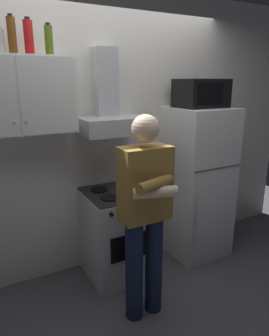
# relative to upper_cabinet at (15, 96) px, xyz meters

# --- Properties ---
(ground_plane) EXTENTS (7.00, 7.00, 0.00)m
(ground_plane) POSITION_rel_upper_cabinet_xyz_m (0.85, -0.37, -1.75)
(ground_plane) COLOR #4C4C51
(back_wall_tiled) EXTENTS (4.80, 0.10, 2.70)m
(back_wall_tiled) POSITION_rel_upper_cabinet_xyz_m (0.85, 0.23, -0.40)
(back_wall_tiled) COLOR silver
(back_wall_tiled) RESTS_ON ground_plane
(upper_cabinet) EXTENTS (0.90, 0.37, 0.60)m
(upper_cabinet) POSITION_rel_upper_cabinet_xyz_m (0.00, 0.00, 0.00)
(upper_cabinet) COLOR white
(stove_oven) EXTENTS (0.60, 0.62, 0.87)m
(stove_oven) POSITION_rel_upper_cabinet_xyz_m (0.80, -0.13, -1.32)
(stove_oven) COLOR silver
(stove_oven) RESTS_ON ground_plane
(range_hood) EXTENTS (0.60, 0.44, 0.75)m
(range_hood) POSITION_rel_upper_cabinet_xyz_m (0.80, 0.00, -0.15)
(range_hood) COLOR #B7BABF
(refrigerator) EXTENTS (0.60, 0.62, 1.60)m
(refrigerator) POSITION_rel_upper_cabinet_xyz_m (1.75, -0.12, -0.95)
(refrigerator) COLOR silver
(refrigerator) RESTS_ON ground_plane
(microwave) EXTENTS (0.48, 0.37, 0.28)m
(microwave) POSITION_rel_upper_cabinet_xyz_m (1.75, -0.11, -0.01)
(microwave) COLOR black
(microwave) RESTS_ON refrigerator
(person_standing) EXTENTS (0.38, 0.33, 1.64)m
(person_standing) POSITION_rel_upper_cabinet_xyz_m (0.75, -0.73, -0.85)
(person_standing) COLOR #192342
(person_standing) RESTS_ON ground_plane
(cooking_pot) EXTENTS (0.30, 0.20, 0.10)m
(cooking_pot) POSITION_rel_upper_cabinet_xyz_m (0.93, -0.24, -0.82)
(cooking_pot) COLOR #B7BABF
(cooking_pot) RESTS_ON stove_oven
(bottle_beer_brown) EXTENTS (0.06, 0.06, 0.28)m
(bottle_beer_brown) POSITION_rel_upper_cabinet_xyz_m (0.02, -0.01, 0.43)
(bottle_beer_brown) COLOR brown
(bottle_beer_brown) RESTS_ON upper_cabinet
(bottle_soda_red) EXTENTS (0.07, 0.07, 0.27)m
(bottle_soda_red) POSITION_rel_upper_cabinet_xyz_m (0.14, -0.02, 0.43)
(bottle_soda_red) COLOR red
(bottle_soda_red) RESTS_ON upper_cabinet
(bottle_olive_oil) EXTENTS (0.06, 0.06, 0.24)m
(bottle_olive_oil) POSITION_rel_upper_cabinet_xyz_m (0.29, -0.03, 0.41)
(bottle_olive_oil) COLOR #4C6B19
(bottle_olive_oil) RESTS_ON upper_cabinet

